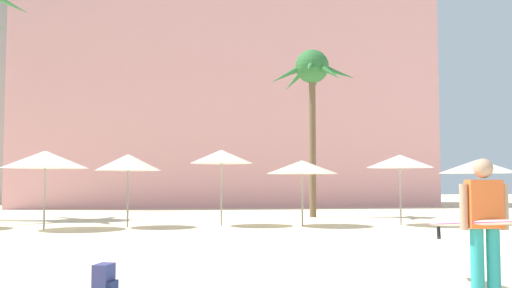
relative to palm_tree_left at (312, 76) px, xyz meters
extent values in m
cube|color=pink|center=(-2.35, 13.15, 0.28)|extent=(24.14, 9.22, 12.20)
cube|color=gray|center=(-12.82, 20.35, 6.68)|extent=(14.56, 9.25, 25.00)
cylinder|color=brown|center=(0.00, 0.00, -2.70)|extent=(0.27, 0.27, 6.25)
sphere|color=#2D6B33|center=(0.00, 0.00, 0.43)|extent=(1.40, 1.40, 1.40)
cone|color=#2D6B33|center=(1.10, 0.04, 0.21)|extent=(1.60, 0.36, 0.74)
cone|color=#2D6B33|center=(0.36, 1.02, 0.14)|extent=(0.82, 1.58, 0.85)
cone|color=#2D6B33|center=(-0.52, 0.88, 0.02)|extent=(1.02, 1.45, 1.07)
cone|color=#2D6B33|center=(-1.04, 0.00, 0.06)|extent=(1.53, 0.31, 1.00)
cone|color=#2D6B33|center=(-0.35, -1.03, 0.18)|extent=(0.80, 1.59, 0.78)
cone|color=#2D6B33|center=(0.46, -0.92, 0.04)|extent=(0.95, 1.49, 1.03)
cylinder|color=gray|center=(1.75, -4.97, -4.65)|extent=(0.06, 0.06, 2.34)
cone|color=white|center=(1.75, -4.97, -3.70)|extent=(2.22, 2.22, 0.43)
cylinder|color=gray|center=(-4.15, -4.28, -4.57)|extent=(0.06, 0.06, 2.49)
cone|color=beige|center=(-4.15, -4.28, -3.55)|extent=(2.08, 2.08, 0.45)
cylinder|color=gray|center=(-9.59, -5.01, -4.63)|extent=(0.06, 0.06, 2.38)
cone|color=white|center=(-9.59, -5.01, -3.71)|extent=(2.56, 2.56, 0.53)
cylinder|color=gray|center=(-7.15, -4.51, -4.66)|extent=(0.06, 0.06, 2.32)
cone|color=beige|center=(-7.15, -4.51, -3.77)|extent=(2.09, 2.09, 0.53)
cylinder|color=gray|center=(-1.54, -4.78, -4.75)|extent=(0.06, 0.06, 2.14)
cone|color=beige|center=(-1.54, -4.78, -3.90)|extent=(2.36, 2.36, 0.44)
cylinder|color=gray|center=(4.83, -4.42, -4.71)|extent=(0.06, 0.06, 2.22)
cone|color=white|center=(4.83, -4.42, -3.85)|extent=(2.69, 2.69, 0.48)
cube|color=#3A3766|center=(-6.64, -16.15, -5.61)|extent=(0.27, 0.34, 0.42)
cube|color=#2E2C52|center=(-6.53, -16.18, -5.69)|extent=(0.12, 0.22, 0.18)
cylinder|color=teal|center=(-1.96, -16.91, -5.39)|extent=(0.18, 0.18, 0.86)
cylinder|color=teal|center=(-2.16, -16.89, -5.39)|extent=(0.18, 0.18, 0.86)
cube|color=orange|center=(-2.06, -16.90, -4.67)|extent=(0.42, 0.26, 0.59)
sphere|color=tan|center=(-2.06, -16.90, -4.23)|extent=(0.26, 0.26, 0.24)
cylinder|color=tan|center=(-1.81, -16.93, -4.70)|extent=(0.11, 0.11, 0.56)
cylinder|color=tan|center=(-2.31, -16.87, -4.70)|extent=(0.11, 0.11, 0.56)
ellipsoid|color=beige|center=(-2.06, -16.60, -4.92)|extent=(0.55, 2.80, 0.30)
ellipsoid|color=#CA2287|center=(-2.06, -16.60, -4.92)|extent=(0.57, 2.81, 0.26)
cube|color=black|center=(-1.98, -15.50, -5.14)|extent=(0.02, 0.12, 0.19)
camera|label=1|loc=(-5.86, -23.60, -4.41)|focal=41.25mm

